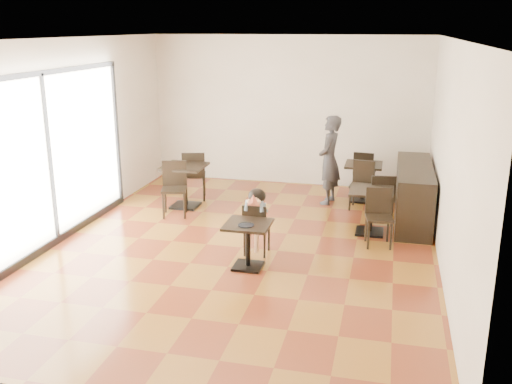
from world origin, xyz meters
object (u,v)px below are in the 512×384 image
(child_chair, at_px, (257,228))
(child, at_px, (257,222))
(adult_patron, at_px, (329,160))
(cafe_table_mid, at_px, (371,212))
(chair_mid_b, at_px, (379,218))
(chair_mid_a, at_px, (381,198))
(child_table, at_px, (248,246))
(chair_back_b, at_px, (361,186))
(chair_left_a, at_px, (194,175))
(chair_left_b, at_px, (174,190))
(chair_back_a, at_px, (364,173))
(cafe_table_left, at_px, (185,186))
(cafe_table_back, at_px, (363,182))

(child_chair, distance_m, child, 0.11)
(adult_patron, xyz_separation_m, cafe_table_mid, (0.88, -1.56, -0.49))
(child, height_order, chair_mid_b, child)
(cafe_table_mid, height_order, chair_mid_a, chair_mid_a)
(child_table, relative_size, chair_mid_a, 0.74)
(chair_mid_a, xyz_separation_m, chair_back_b, (-0.39, 0.76, -0.00))
(child_chair, distance_m, chair_left_a, 3.15)
(cafe_table_mid, height_order, chair_left_b, chair_left_b)
(adult_patron, height_order, chair_back_b, adult_patron)
(chair_back_a, bearing_deg, chair_mid_b, 104.88)
(child_chair, height_order, cafe_table_mid, child_chair)
(adult_patron, bearing_deg, chair_back_a, 148.15)
(adult_patron, distance_m, chair_back_a, 1.11)
(chair_left_b, bearing_deg, child, -53.43)
(child_table, bearing_deg, cafe_table_left, 126.93)
(child_chair, xyz_separation_m, adult_patron, (0.77, 2.87, 0.46))
(cafe_table_mid, bearing_deg, chair_mid_a, 74.34)
(child_chair, bearing_deg, chair_back_b, -118.38)
(child, bearing_deg, chair_back_a, 68.90)
(child, height_order, chair_back_a, child)
(chair_left_a, height_order, chair_back_b, chair_left_a)
(child_table, height_order, chair_mid_a, chair_mid_a)
(cafe_table_mid, distance_m, chair_left_b, 3.54)
(child_chair, relative_size, chair_mid_a, 0.89)
(adult_patron, xyz_separation_m, cafe_table_left, (-2.66, -0.91, -0.46))
(chair_left_b, bearing_deg, child_table, -62.73)
(child_table, bearing_deg, child, 90.00)
(child, distance_m, cafe_table_mid, 2.12)
(chair_left_a, relative_size, chair_back_b, 1.09)
(chair_mid_a, distance_m, chair_left_b, 3.72)
(child_chair, distance_m, cafe_table_mid, 2.11)
(child_table, distance_m, cafe_table_left, 3.15)
(cafe_table_mid, xyz_separation_m, chair_left_b, (-3.54, 0.10, 0.12))
(chair_left_a, bearing_deg, chair_mid_a, 153.44)
(child, bearing_deg, chair_left_a, 126.93)
(chair_back_b, bearing_deg, cafe_table_back, 97.27)
(adult_patron, xyz_separation_m, chair_mid_a, (1.04, -1.01, -0.41))
(chair_left_a, bearing_deg, chair_back_a, -177.32)
(adult_patron, bearing_deg, chair_mid_a, 53.17)
(child, bearing_deg, chair_mid_b, 23.02)
(child_chair, height_order, child, child)
(child_table, relative_size, child, 0.66)
(child, xyz_separation_m, cafe_table_left, (-1.89, 1.96, -0.10))
(chair_left_b, relative_size, chair_back_b, 1.09)
(cafe_table_mid, relative_size, cafe_table_left, 0.92)
(chair_mid_a, relative_size, chair_mid_b, 1.00)
(child, bearing_deg, child_chair, 0.00)
(adult_patron, distance_m, chair_left_a, 2.71)
(chair_back_b, bearing_deg, chair_back_a, 97.27)
(chair_mid_b, bearing_deg, chair_left_b, 160.99)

